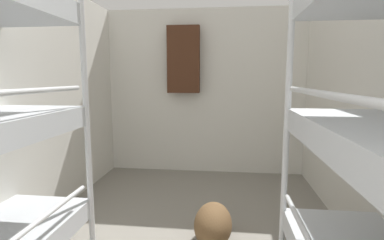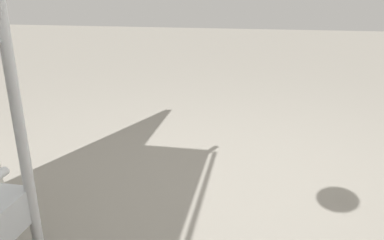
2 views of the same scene
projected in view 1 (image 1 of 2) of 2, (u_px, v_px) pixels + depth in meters
wall_back at (205, 92)px, 4.25m from camera, size 2.87×0.06×2.30m
duffel_bag at (213, 224)px, 2.47m from camera, size 0.31×0.54×0.31m
hanging_coat at (183, 60)px, 4.07m from camera, size 0.44×0.12×0.90m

